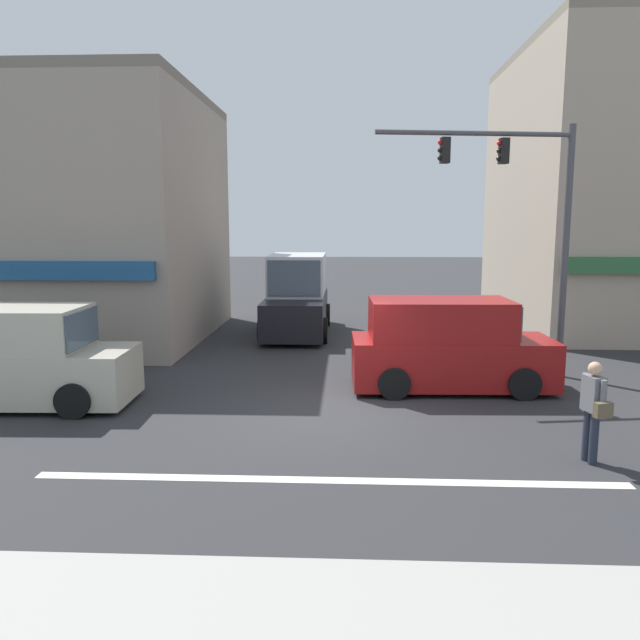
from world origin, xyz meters
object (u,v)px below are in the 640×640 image
at_px(van_waiting_far, 18,359).
at_px(pedestrian_mid_crossing, 593,406).
at_px(utility_pole_near_left, 72,223).
at_px(van_approaching_near, 448,347).
at_px(traffic_light_mast, 529,210).
at_px(box_truck_crossing_rightbound, 297,298).

xyz_separation_m(van_waiting_far, pedestrian_mid_crossing, (10.93, -2.77, -0.05)).
distance_m(utility_pole_near_left, van_waiting_far, 6.24).
bearing_deg(utility_pole_near_left, van_approaching_near, -19.72).
height_order(utility_pole_near_left, van_waiting_far, utility_pole_near_left).
height_order(traffic_light_mast, van_waiting_far, traffic_light_mast).
bearing_deg(box_truck_crossing_rightbound, van_approaching_near, -61.05).
bearing_deg(box_truck_crossing_rightbound, van_waiting_far, -119.53).
bearing_deg(van_waiting_far, utility_pole_near_left, 101.20).
xyz_separation_m(van_approaching_near, box_truck_crossing_rightbound, (-4.12, 7.45, 0.25)).
xyz_separation_m(utility_pole_near_left, traffic_light_mast, (12.46, -2.47, 0.33)).
bearing_deg(van_approaching_near, box_truck_crossing_rightbound, 118.95).
xyz_separation_m(utility_pole_near_left, pedestrian_mid_crossing, (12.01, -8.23, -2.89)).
distance_m(traffic_light_mast, van_approaching_near, 3.99).
bearing_deg(utility_pole_near_left, pedestrian_mid_crossing, -34.43).
xyz_separation_m(utility_pole_near_left, van_approaching_near, (10.40, -3.73, -2.84)).
distance_m(box_truck_crossing_rightbound, pedestrian_mid_crossing, 13.26).
bearing_deg(van_approaching_near, pedestrian_mid_crossing, -70.33).
distance_m(utility_pole_near_left, van_approaching_near, 11.40).
xyz_separation_m(traffic_light_mast, van_waiting_far, (-11.38, -2.99, -3.17)).
bearing_deg(pedestrian_mid_crossing, utility_pole_near_left, 145.57).
relative_size(traffic_light_mast, pedestrian_mid_crossing, 3.71).
distance_m(van_waiting_far, box_truck_crossing_rightbound, 10.55).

